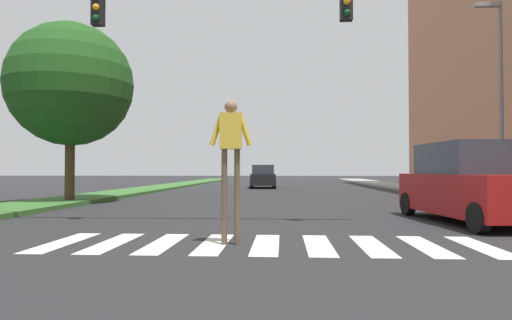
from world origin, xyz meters
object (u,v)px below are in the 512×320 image
(street_lamp_right, at_px, (499,82))
(suv_crossing, at_px, (471,184))
(sedan_midblock, at_px, (263,177))
(traffic_light_gantry, at_px, (101,37))
(pedestrian_performer, at_px, (231,148))
(tree_mid, at_px, (71,85))

(street_lamp_right, height_order, suv_crossing, street_lamp_right)
(sedan_midblock, bearing_deg, suv_crossing, -73.69)
(traffic_light_gantry, relative_size, suv_crossing, 2.24)
(traffic_light_gantry, distance_m, suv_crossing, 9.61)
(street_lamp_right, relative_size, pedestrian_performer, 3.01)
(traffic_light_gantry, xyz_separation_m, suv_crossing, (8.89, 1.04, -3.50))
(traffic_light_gantry, relative_size, street_lamp_right, 1.42)
(street_lamp_right, relative_size, sedan_midblock, 1.68)
(traffic_light_gantry, distance_m, street_lamp_right, 14.24)
(traffic_light_gantry, height_order, suv_crossing, traffic_light_gantry)
(tree_mid, height_order, sedan_midblock, tree_mid)
(suv_crossing, bearing_deg, sedan_midblock, 106.31)
(tree_mid, bearing_deg, traffic_light_gantry, -58.60)
(sedan_midblock, bearing_deg, tree_mid, -113.65)
(suv_crossing, relative_size, sedan_midblock, 1.07)
(suv_crossing, bearing_deg, traffic_light_gantry, -173.32)
(traffic_light_gantry, bearing_deg, suv_crossing, 6.68)
(traffic_light_gantry, bearing_deg, sedan_midblock, 82.54)
(traffic_light_gantry, bearing_deg, tree_mid, 121.40)
(traffic_light_gantry, height_order, pedestrian_performer, traffic_light_gantry)
(street_lamp_right, height_order, sedan_midblock, street_lamp_right)
(traffic_light_gantry, height_order, street_lamp_right, street_lamp_right)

